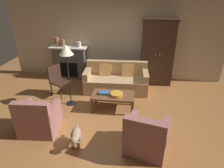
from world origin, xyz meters
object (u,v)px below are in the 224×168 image
Objects in this scene: coffee_table at (113,96)px; armchair_near_right at (146,137)px; couch at (116,81)px; dog at (76,136)px; floor_lamp at (66,53)px; fireplace at (70,62)px; fruit_bowl at (117,94)px; armchair_near_left at (39,119)px; mantel_vase_cream at (79,44)px; armoire at (157,52)px; mantel_vase_bronze at (63,43)px; book_stack at (104,93)px; side_chair_wooden at (58,79)px; mantel_vase_terracotta at (57,42)px.

armchair_near_right reaches higher than coffee_table.
dog is (-0.53, -2.56, -0.07)m from couch.
coffee_table is 1.60m from floor_lamp.
fireplace is 3.94× the size of fruit_bowl.
mantel_vase_cream is at bearing 87.75° from armchair_near_left.
fruit_bowl is 1.93m from armchair_near_left.
armoire is 2.24m from fruit_bowl.
mantel_vase_bronze is (-2.03, 1.92, 0.78)m from fruit_bowl.
mantel_vase_bronze is 4.40m from armchair_near_right.
book_stack is 1.57m from side_chair_wooden.
couch is 1.09m from coffee_table.
mantel_vase_bronze is 0.27× the size of armchair_near_left.
mantel_vase_bronze is 0.56m from mantel_vase_cream.
armoire reaches higher than coffee_table.
book_stack is 0.45× the size of dog.
fireplace is at bearing 5.69° from mantel_vase_bronze.
mantel_vase_terracotta reaches higher than armchair_near_right.
armchair_near_left is (0.64, -3.01, -0.95)m from mantel_vase_terracotta.
side_chair_wooden reaches higher than couch.
armoire is 4.06m from armchair_near_left.
book_stack is at bearing -48.01° from mantel_vase_bronze.
book_stack is 0.29× the size of side_chair_wooden.
mantel_vase_cream reaches higher than book_stack.
floor_lamp is at bearing 173.99° from book_stack.
mantel_vase_terracotta is at bearing 159.42° from couch.
coffee_table is at bearing -87.78° from couch.
coffee_table is (0.04, -1.09, 0.05)m from couch.
mantel_vase_terracotta is at bearing 180.00° from mantel_vase_bronze.
book_stack is 1.52m from dog.
armchair_near_left is at bearing -104.52° from floor_lamp.
book_stack is at bearing -100.38° from couch.
book_stack is 2.33m from mantel_vase_cream.
mantel_vase_terracotta is 0.18× the size of floor_lamp.
armoire reaches higher than armchair_near_right.
fruit_bowl is at bearing -120.56° from armoire.
couch is at bearing -149.47° from armoire.
armchair_near_right is (-0.37, -3.24, -0.74)m from armoire.
armoire reaches higher than side_chair_wooden.
side_chair_wooden is (-1.71, 0.57, 0.15)m from coffee_table.
armchair_near_left is at bearing -83.00° from side_chair_wooden.
mantel_vase_cream is 1.81m from floor_lamp.
floor_lamp is at bearing -83.66° from mantel_vase_cream.
armchair_near_left is at bearing -81.64° from mantel_vase_bronze.
mantel_vase_cream reaches higher than coffee_table.
armoire is 2.25× the size of armchair_near_right.
mantel_vase_cream is 0.20× the size of armchair_near_left.
fireplace is at bearing 127.85° from armchair_near_right.
floor_lamp is at bearing -66.99° from mantel_vase_bronze.
armchair_near_left is 0.95× the size of armchair_near_right.
mantel_vase_terracotta is 0.53× the size of dog.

